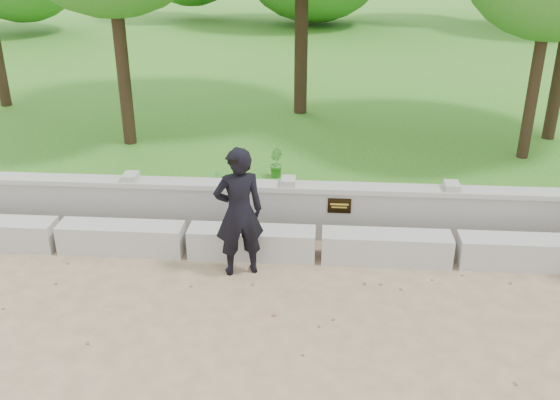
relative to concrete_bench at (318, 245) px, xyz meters
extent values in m
plane|color=tan|center=(0.00, -1.90, -0.22)|extent=(80.00, 80.00, 0.00)
cube|color=#306B1B|center=(0.00, 12.10, -0.10)|extent=(40.00, 22.00, 0.25)
cube|color=#AAA8A1|center=(-3.00, 0.00, 0.00)|extent=(1.90, 0.45, 0.45)
cube|color=#AAA8A1|center=(-1.00, 0.00, 0.00)|extent=(1.90, 0.45, 0.45)
cube|color=#AAA8A1|center=(1.00, 0.00, 0.00)|extent=(1.90, 0.45, 0.45)
cube|color=#AAA8A1|center=(3.00, 0.00, 0.00)|extent=(1.90, 0.45, 0.45)
cube|color=#A09E97|center=(0.00, 0.70, 0.18)|extent=(12.50, 0.25, 0.82)
cube|color=#AAA8A1|center=(0.00, 0.70, 0.64)|extent=(12.50, 0.35, 0.08)
cube|color=black|center=(0.30, 0.56, 0.40)|extent=(0.36, 0.02, 0.24)
imported|color=black|center=(-1.11, -0.48, 0.73)|extent=(0.81, 0.66, 1.91)
cube|color=black|center=(-1.11, -0.86, 1.62)|extent=(0.14, 0.06, 0.07)
cylinder|color=#382619|center=(-4.15, 4.30, 2.00)|extent=(0.27, 0.27, 3.94)
cylinder|color=#382619|center=(-0.60, 6.93, 2.38)|extent=(0.32, 0.32, 4.72)
cylinder|color=#382619|center=(4.05, 4.03, 1.71)|extent=(0.23, 0.23, 3.37)
imported|color=#39812B|center=(-1.72, 1.40, 0.31)|extent=(0.36, 0.36, 0.57)
imported|color=#39812B|center=(-0.86, 2.61, 0.29)|extent=(0.33, 0.36, 0.54)
camera|label=1|loc=(0.05, -8.22, 4.42)|focal=40.00mm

